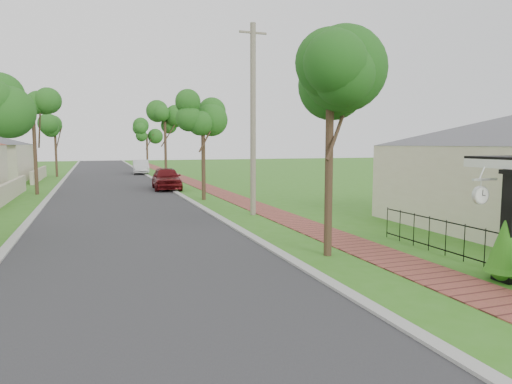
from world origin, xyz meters
TOP-DOWN VIEW (x-y plane):
  - ground at (0.00, 0.00)m, footprint 160.00×160.00m
  - road at (-3.00, 20.00)m, footprint 7.00×120.00m
  - kerb_right at (0.65, 20.00)m, footprint 0.30×120.00m
  - kerb_left at (-6.65, 20.00)m, footprint 0.30×120.00m
  - sidewalk at (3.25, 20.00)m, footprint 1.50×120.00m
  - porch_post at (4.55, -1.00)m, footprint 0.48×0.48m
  - picket_fence at (4.90, -0.00)m, footprint 0.03×8.02m
  - street_trees at (-2.87, 26.84)m, footprint 10.70×37.65m
  - parked_car_red at (0.40, 22.35)m, footprint 2.03×4.52m
  - parked_car_white at (0.32, 39.34)m, footprint 1.75×4.41m
  - near_tree at (1.86, 2.46)m, footprint 2.27×2.27m
  - utility_pole at (2.30, 10.00)m, footprint 1.20×0.24m
  - station_clock at (4.06, -0.60)m, footprint 0.69×0.13m

SIDE VIEW (x-z plane):
  - ground at x=0.00m, z-range 0.00..0.00m
  - road at x=-3.00m, z-range -0.01..0.01m
  - kerb_right at x=0.65m, z-range -0.05..0.05m
  - kerb_left at x=-6.65m, z-range -0.05..0.05m
  - sidewalk at x=3.25m, z-range -0.01..0.01m
  - picket_fence at x=4.90m, z-range 0.03..1.03m
  - parked_car_white at x=0.32m, z-range 0.00..1.43m
  - parked_car_red at x=0.40m, z-range 0.00..1.51m
  - porch_post at x=4.55m, z-range -0.14..2.38m
  - station_clock at x=4.06m, z-range 1.66..2.24m
  - utility_pole at x=2.30m, z-range 0.06..8.16m
  - street_trees at x=-2.87m, z-range 1.59..7.48m
  - near_tree at x=1.86m, z-range 1.73..7.56m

